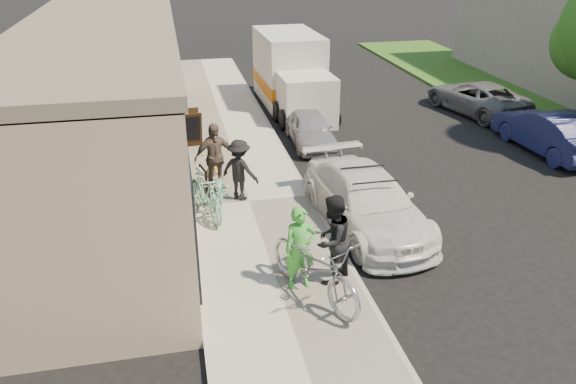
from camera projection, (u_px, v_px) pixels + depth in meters
ground at (366, 261)px, 11.62m from camera, size 120.00×120.00×0.00m
sidewalk at (249, 204)px, 13.87m from camera, size 3.00×34.00×0.15m
curb at (310, 198)px, 14.16m from camera, size 0.12×34.00×0.13m
storefront at (116, 80)px, 16.80m from camera, size 3.60×20.00×4.22m
bike_rack at (203, 179)px, 13.89m from camera, size 0.16×0.55×0.79m
sandwich_board at (190, 128)px, 17.14m from camera, size 0.74×0.74×1.10m
sedan_white at (366, 201)px, 12.69m from camera, size 2.27×4.66×1.34m
sedan_silver at (310, 129)px, 17.68m from camera, size 1.32×3.12×1.05m
moving_truck at (292, 76)px, 21.19m from camera, size 2.19×5.59×2.73m
far_car_blue at (549, 131)px, 17.04m from camera, size 1.55×4.05×1.32m
far_car_gray at (477, 97)px, 20.78m from camera, size 2.78×4.54×1.17m
tandem_bike at (315, 266)px, 9.97m from camera, size 1.77×2.58×1.28m
woman_rider at (300, 248)px, 10.21m from camera, size 0.61×0.42×1.62m
man_standing at (332, 240)px, 10.36m from camera, size 1.08×1.07×1.75m
cruiser_bike_a at (206, 194)px, 12.89m from camera, size 1.05×1.91×1.10m
cruiser_bike_b at (220, 195)px, 13.11m from camera, size 0.86×1.78×0.90m
cruiser_bike_c at (213, 164)px, 14.82m from camera, size 0.89×1.53×0.88m
bystander_a at (240, 170)px, 13.64m from camera, size 1.13×1.07×1.54m
bystander_b at (214, 158)px, 14.01m from camera, size 1.13×0.70×1.80m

